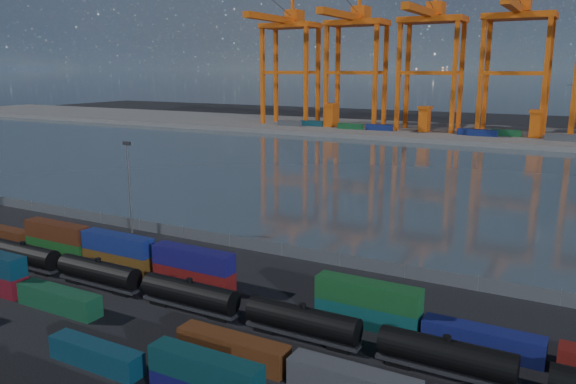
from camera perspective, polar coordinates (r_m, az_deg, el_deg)
The scene contains 11 objects.
ground at distance 68.41m, azimuth -12.53°, elevation -13.01°, with size 700.00×700.00×0.00m, color black.
harbor_water at distance 159.13m, azimuth 13.14°, elevation 1.56°, with size 700.00×700.00×0.00m, color #34424B.
far_quay at distance 260.69m, azimuth 19.54°, elevation 5.51°, with size 700.00×70.00×2.00m, color #514F4C.
container_row_mid at distance 68.42m, azimuth -16.88°, elevation -11.76°, with size 115.32×2.51×5.35m.
container_row_north at distance 82.32m, azimuth -13.49°, elevation -6.95°, with size 141.38×2.51×5.34m.
tanker_string at distance 70.59m, azimuth -9.94°, elevation -10.23°, with size 137.51×2.90×4.15m.
waterfront_fence at distance 89.28m, azimuth -0.62°, elevation -5.89°, with size 160.12×0.12×2.20m.
yard_light_mast at distance 103.38m, azimuth -15.84°, elevation 0.92°, with size 1.60×0.40×16.60m.
gantry_cranes at distance 254.16m, azimuth 18.27°, elevation 15.18°, with size 202.64×53.07×71.87m.
quay_containers at distance 248.29m, azimuth 16.50°, elevation 5.94°, with size 172.58×10.99×2.60m.
straddle_carriers at distance 250.65m, azimuth 18.70°, elevation 6.89°, with size 140.00×7.00×11.10m.
Camera 1 is at (41.72, -45.80, 29.00)m, focal length 35.00 mm.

